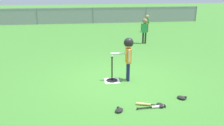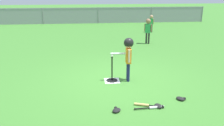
{
  "view_description": "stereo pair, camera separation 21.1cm",
  "coord_description": "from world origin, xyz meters",
  "px_view_note": "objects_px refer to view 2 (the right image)",
  "views": [
    {
      "loc": [
        -1.01,
        -6.45,
        2.67
      ],
      "look_at": [
        -0.14,
        -0.02,
        0.55
      ],
      "focal_mm": 38.07,
      "sensor_mm": 36.0,
      "label": 1
    },
    {
      "loc": [
        -0.8,
        -6.47,
        2.67
      ],
      "look_at": [
        -0.14,
        -0.02,
        0.55
      ],
      "focal_mm": 38.07,
      "sensor_mm": 36.0,
      "label": 2
    }
  ],
  "objects_px": {
    "batting_tee": "(112,77)",
    "batter_child": "(128,51)",
    "glove_tossed_aside": "(181,99)",
    "baseball_on_tee": "(112,56)",
    "spare_bat_silver": "(154,107)",
    "glove_by_plate": "(158,106)",
    "spare_bat_wood": "(145,105)",
    "fielder_near_right": "(151,21)",
    "fielder_deep_center": "(148,28)",
    "glove_near_bats": "(117,110)"
  },
  "relations": [
    {
      "from": "batting_tee",
      "to": "glove_tossed_aside",
      "type": "xyz_separation_m",
      "value": [
        1.55,
        -1.4,
        -0.09
      ]
    },
    {
      "from": "glove_near_bats",
      "to": "spare_bat_wood",
      "type": "bearing_deg",
      "value": 15.38
    },
    {
      "from": "fielder_near_right",
      "to": "batter_child",
      "type": "bearing_deg",
      "value": -109.62
    },
    {
      "from": "spare_bat_silver",
      "to": "glove_near_bats",
      "type": "height_order",
      "value": "glove_near_bats"
    },
    {
      "from": "batting_tee",
      "to": "spare_bat_silver",
      "type": "distance_m",
      "value": 1.92
    },
    {
      "from": "spare_bat_silver",
      "to": "batter_child",
      "type": "bearing_deg",
      "value": 100.12
    },
    {
      "from": "fielder_deep_center",
      "to": "batting_tee",
      "type": "bearing_deg",
      "value": -115.83
    },
    {
      "from": "baseball_on_tee",
      "to": "batter_child",
      "type": "height_order",
      "value": "batter_child"
    },
    {
      "from": "spare_bat_wood",
      "to": "glove_by_plate",
      "type": "bearing_deg",
      "value": -16.81
    },
    {
      "from": "spare_bat_silver",
      "to": "glove_by_plate",
      "type": "relative_size",
      "value": 2.8
    },
    {
      "from": "glove_near_bats",
      "to": "glove_tossed_aside",
      "type": "xyz_separation_m",
      "value": [
        1.63,
        0.4,
        0.0
      ]
    },
    {
      "from": "batting_tee",
      "to": "fielder_deep_center",
      "type": "height_order",
      "value": "fielder_deep_center"
    },
    {
      "from": "batting_tee",
      "to": "fielder_near_right",
      "type": "height_order",
      "value": "fielder_near_right"
    },
    {
      "from": "glove_by_plate",
      "to": "glove_tossed_aside",
      "type": "bearing_deg",
      "value": 25.22
    },
    {
      "from": "fielder_deep_center",
      "to": "spare_bat_silver",
      "type": "distance_m",
      "value": 6.45
    },
    {
      "from": "baseball_on_tee",
      "to": "spare_bat_wood",
      "type": "height_order",
      "value": "baseball_on_tee"
    },
    {
      "from": "baseball_on_tee",
      "to": "glove_tossed_aside",
      "type": "relative_size",
      "value": 0.27
    },
    {
      "from": "glove_near_bats",
      "to": "fielder_deep_center",
      "type": "bearing_deg",
      "value": 70.27
    },
    {
      "from": "batting_tee",
      "to": "baseball_on_tee",
      "type": "distance_m",
      "value": 0.65
    },
    {
      "from": "batting_tee",
      "to": "glove_near_bats",
      "type": "xyz_separation_m",
      "value": [
        -0.08,
        -1.8,
        -0.09
      ]
    },
    {
      "from": "spare_bat_wood",
      "to": "batter_child",
      "type": "bearing_deg",
      "value": 94.78
    },
    {
      "from": "fielder_near_right",
      "to": "glove_by_plate",
      "type": "height_order",
      "value": "fielder_near_right"
    },
    {
      "from": "batter_child",
      "to": "spare_bat_wood",
      "type": "bearing_deg",
      "value": -85.22
    },
    {
      "from": "batter_child",
      "to": "glove_near_bats",
      "type": "xyz_separation_m",
      "value": [
        -0.55,
        -1.78,
        -0.88
      ]
    },
    {
      "from": "glove_by_plate",
      "to": "glove_tossed_aside",
      "type": "relative_size",
      "value": 0.91
    },
    {
      "from": "glove_near_bats",
      "to": "glove_by_plate",
      "type": "bearing_deg",
      "value": 5.56
    },
    {
      "from": "fielder_deep_center",
      "to": "glove_by_plate",
      "type": "xyz_separation_m",
      "value": [
        -1.27,
        -6.2,
        -0.74
      ]
    },
    {
      "from": "batter_child",
      "to": "fielder_near_right",
      "type": "distance_m",
      "value": 7.84
    },
    {
      "from": "batting_tee",
      "to": "glove_tossed_aside",
      "type": "relative_size",
      "value": 2.69
    },
    {
      "from": "batter_child",
      "to": "baseball_on_tee",
      "type": "bearing_deg",
      "value": 176.95
    },
    {
      "from": "spare_bat_silver",
      "to": "glove_tossed_aside",
      "type": "distance_m",
      "value": 0.85
    },
    {
      "from": "batter_child",
      "to": "spare_bat_wood",
      "type": "distance_m",
      "value": 1.82
    },
    {
      "from": "baseball_on_tee",
      "to": "fielder_near_right",
      "type": "bearing_deg",
      "value": 67.19
    },
    {
      "from": "fielder_near_right",
      "to": "spare_bat_wood",
      "type": "relative_size",
      "value": 1.54
    },
    {
      "from": "glove_near_bats",
      "to": "glove_tossed_aside",
      "type": "bearing_deg",
      "value": 13.81
    },
    {
      "from": "batter_child",
      "to": "spare_bat_wood",
      "type": "relative_size",
      "value": 1.92
    },
    {
      "from": "fielder_deep_center",
      "to": "spare_bat_wood",
      "type": "bearing_deg",
      "value": -104.48
    },
    {
      "from": "fielder_deep_center",
      "to": "batter_child",
      "type": "bearing_deg",
      "value": -110.74
    },
    {
      "from": "baseball_on_tee",
      "to": "fielder_near_right",
      "type": "xyz_separation_m",
      "value": [
        3.09,
        7.35,
        -0.11
      ]
    },
    {
      "from": "glove_tossed_aside",
      "to": "baseball_on_tee",
      "type": "bearing_deg",
      "value": 137.86
    },
    {
      "from": "baseball_on_tee",
      "to": "glove_near_bats",
      "type": "bearing_deg",
      "value": -92.65
    },
    {
      "from": "fielder_near_right",
      "to": "spare_bat_silver",
      "type": "distance_m",
      "value": 9.42
    },
    {
      "from": "baseball_on_tee",
      "to": "glove_tossed_aside",
      "type": "distance_m",
      "value": 2.21
    },
    {
      "from": "spare_bat_silver",
      "to": "glove_tossed_aside",
      "type": "xyz_separation_m",
      "value": [
        0.78,
        0.36,
        0.01
      ]
    },
    {
      "from": "batting_tee",
      "to": "batter_child",
      "type": "height_order",
      "value": "batter_child"
    },
    {
      "from": "spare_bat_silver",
      "to": "fielder_deep_center",
      "type": "bearing_deg",
      "value": 77.36
    },
    {
      "from": "fielder_near_right",
      "to": "glove_by_plate",
      "type": "xyz_separation_m",
      "value": [
        -2.19,
        -9.06,
        -0.62
      ]
    },
    {
      "from": "batting_tee",
      "to": "baseball_on_tee",
      "type": "relative_size",
      "value": 9.9
    },
    {
      "from": "fielder_deep_center",
      "to": "glove_near_bats",
      "type": "xyz_separation_m",
      "value": [
        -2.26,
        -6.29,
        -0.74
      ]
    },
    {
      "from": "spare_bat_wood",
      "to": "glove_by_plate",
      "type": "height_order",
      "value": "glove_by_plate"
    }
  ]
}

